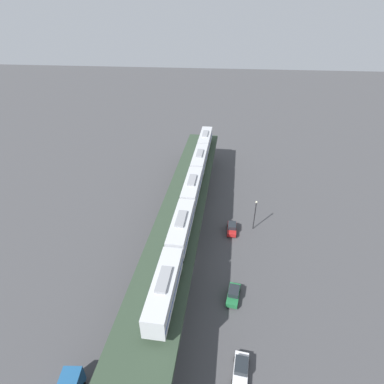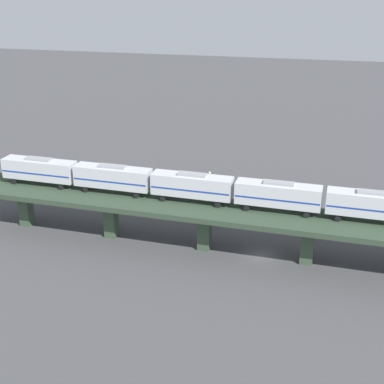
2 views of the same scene
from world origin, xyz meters
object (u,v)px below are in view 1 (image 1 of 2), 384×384
street_car_white (241,369)px  street_lamp (255,213)px  street_car_green (233,294)px  street_car_red (232,228)px  subway_train (192,188)px

street_car_white → street_lamp: street_lamp is taller
street_car_green → street_car_white: bearing=94.0°
street_car_green → street_car_red: (0.17, -16.78, 0.00)m
subway_train → street_lamp: size_ratio=9.00×
street_car_white → street_car_red: size_ratio=1.03×
street_car_white → street_car_green: 11.58m
subway_train → street_lamp: subway_train is taller
subway_train → street_car_green: size_ratio=13.51×
street_car_white → street_car_green: same height
subway_train → street_car_white: (-9.42, 29.65, -8.44)m
street_car_white → street_car_green: (0.81, -11.55, 0.00)m
street_car_red → street_car_green: bearing=90.6°
street_car_red → street_lamp: 5.69m
subway_train → street_car_white: bearing=107.6°
subway_train → street_lamp: (-12.93, -0.17, -5.28)m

